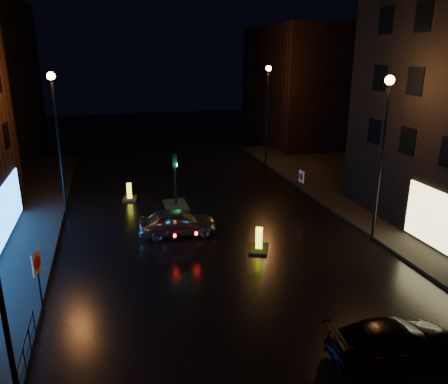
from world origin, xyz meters
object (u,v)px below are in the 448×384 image
(silver_hatchback, at_px, (177,222))
(bollard_near, at_px, (259,245))
(dark_sedan, at_px, (395,342))
(road_sign_left, at_px, (37,268))
(bollard_far, at_px, (130,196))
(road_sign_right, at_px, (301,180))
(traffic_signal, at_px, (176,199))

(silver_hatchback, bearing_deg, bollard_near, -126.30)
(dark_sedan, relative_size, road_sign_left, 1.70)
(bollard_far, bearing_deg, dark_sedan, -60.01)
(road_sign_left, bearing_deg, road_sign_right, 47.45)
(road_sign_left, height_order, road_sign_right, road_sign_left)
(traffic_signal, height_order, road_sign_left, traffic_signal)
(silver_hatchback, height_order, dark_sedan, silver_hatchback)
(bollard_near, bearing_deg, bollard_far, 145.69)
(bollard_near, bearing_deg, road_sign_right, 74.31)
(silver_hatchback, bearing_deg, road_sign_left, 139.50)
(traffic_signal, xyz_separation_m, silver_hatchback, (-0.61, -4.45, 0.20))
(road_sign_right, bearing_deg, traffic_signal, -18.75)
(bollard_far, bearing_deg, road_sign_right, -12.72)
(bollard_far, relative_size, road_sign_right, 0.61)
(dark_sedan, height_order, bollard_far, dark_sedan)
(traffic_signal, xyz_separation_m, bollard_near, (2.97, -7.47, -0.24))
(road_sign_right, bearing_deg, dark_sedan, 72.59)
(traffic_signal, bearing_deg, silver_hatchback, -97.75)
(traffic_signal, distance_m, bollard_far, 3.51)
(silver_hatchback, height_order, bollard_far, silver_hatchback)
(silver_hatchback, xyz_separation_m, bollard_near, (3.58, -3.02, -0.45))
(silver_hatchback, xyz_separation_m, road_sign_left, (-6.09, -6.23, 1.23))
(dark_sedan, xyz_separation_m, bollard_far, (-7.24, 18.35, -0.39))
(dark_sedan, xyz_separation_m, road_sign_left, (-11.16, 5.54, 1.30))
(dark_sedan, height_order, road_sign_left, road_sign_left)
(traffic_signal, height_order, road_sign_right, traffic_signal)
(traffic_signal, height_order, bollard_near, traffic_signal)
(traffic_signal, relative_size, silver_hatchback, 0.83)
(dark_sedan, relative_size, road_sign_right, 1.89)
(bollard_near, bearing_deg, silver_hatchback, 164.62)
(silver_hatchback, bearing_deg, road_sign_right, -69.24)
(traffic_signal, relative_size, bollard_near, 2.14)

